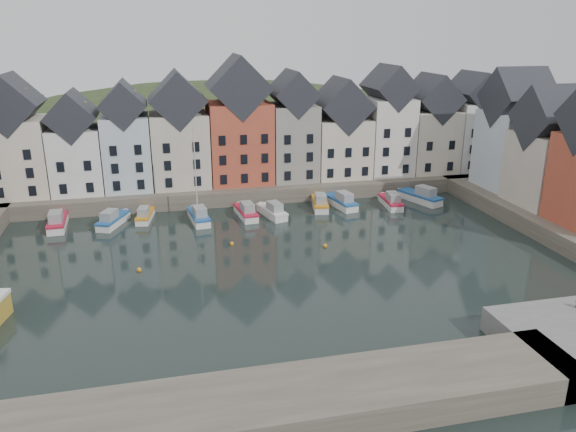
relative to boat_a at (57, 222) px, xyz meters
name	(u,v)px	position (x,y,z in m)	size (l,w,h in m)	color
ground	(282,270)	(23.84, -18.52, -0.74)	(260.00, 260.00, 0.00)	black
far_quay	(238,184)	(23.84, 11.48, 0.26)	(90.00, 16.00, 2.00)	#4E453C
near_wall	(200,417)	(13.84, -40.52, 0.26)	(50.00, 6.00, 2.00)	#4E453C
hillside	(222,241)	(23.85, 37.48, -18.70)	(153.60, 70.40, 64.00)	#1E3018
far_terrace	(261,133)	(27.05, 9.48, 8.14)	(72.37, 8.16, 17.78)	beige
right_terrace	(554,150)	(59.84, -10.45, 8.18)	(8.30, 24.25, 16.36)	silver
mooring_buoys	(235,253)	(19.84, -13.18, -0.59)	(20.50, 5.50, 0.50)	orange
boat_a	(57,222)	(0.00, 0.00, 0.00)	(2.30, 6.55, 2.48)	silver
boat_b	(113,220)	(6.47, -0.62, -0.05)	(4.06, 6.31, 2.32)	silver
boat_c	(145,216)	(10.32, 0.55, -0.13)	(2.52, 5.54, 2.05)	silver
boat_d	(199,216)	(16.93, -1.67, 0.03)	(2.59, 6.40, 11.91)	silver
boat_e	(246,212)	(22.97, -1.25, -0.04)	(2.49, 6.26, 2.34)	silver
boat_f	(272,211)	(26.31, -1.73, -0.06)	(3.21, 6.23, 2.29)	silver
boat_g	(320,203)	(33.26, 0.23, -0.03)	(3.08, 6.44, 2.38)	silver
boat_h	(342,202)	(36.29, 0.13, 0.00)	(3.13, 6.68, 2.47)	silver
boat_i	(391,202)	(42.90, -1.26, -0.05)	(2.40, 6.15, 2.31)	silver
boat_j	(421,197)	(47.78, -0.29, 0.04)	(4.39, 7.14, 2.62)	silver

